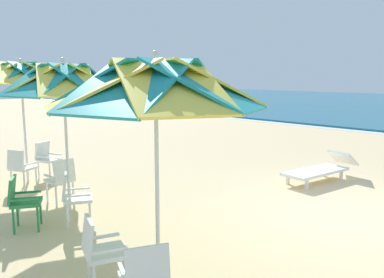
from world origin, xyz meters
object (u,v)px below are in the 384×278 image
object	(u,v)px
beach_umbrella_1	(63,81)
plastic_chair_2	(61,178)
plastic_chair_0	(145,278)
beach_umbrella_0	(156,86)
plastic_chair_4	(22,199)
plastic_chair_6	(21,166)
plastic_chair_5	(47,157)
beach_umbrella_2	(21,75)
plastic_chair_1	(100,249)
sun_lounger_1	(321,169)
plastic_chair_3	(74,196)

from	to	relation	value
beach_umbrella_1	plastic_chair_2	xyz separation A→B (m)	(-0.54, 0.12, -1.83)
plastic_chair_0	beach_umbrella_0	bearing A→B (deg)	133.80
beach_umbrella_0	plastic_chair_4	size ratio (longest dim) A/B	3.12
plastic_chair_2	plastic_chair_4	size ratio (longest dim) A/B	1.00
plastic_chair_4	plastic_chair_6	distance (m)	2.50
plastic_chair_0	plastic_chair_5	size ratio (longest dim) A/B	1.00
plastic_chair_2	beach_umbrella_2	bearing A→B (deg)	176.32
beach_umbrella_0	beach_umbrella_2	world-z (taller)	beach_umbrella_2
plastic_chair_6	plastic_chair_2	bearing A→B (deg)	6.76
plastic_chair_0	beach_umbrella_1	size ratio (longest dim) A/B	0.32
plastic_chair_1	plastic_chair_4	bearing A→B (deg)	178.87
beach_umbrella_0	sun_lounger_1	world-z (taller)	beach_umbrella_0
beach_umbrella_2	beach_umbrella_0	bearing A→B (deg)	-5.62
plastic_chair_1	plastic_chair_5	bearing A→B (deg)	162.03
plastic_chair_1	plastic_chair_6	size ratio (longest dim) A/B	1.00
beach_umbrella_0	plastic_chair_3	xyz separation A→B (m)	(-2.22, 0.04, -1.81)
plastic_chair_2	plastic_chair_5	distance (m)	2.14
beach_umbrella_0	plastic_chair_4	xyz separation A→B (m)	(-2.60, -0.64, -1.81)
beach_umbrella_2	plastic_chair_5	size ratio (longest dim) A/B	3.23
beach_umbrella_1	plastic_chair_4	xyz separation A→B (m)	(0.28, -0.93, -1.83)
beach_umbrella_0	plastic_chair_0	bearing A→B (deg)	-46.20
plastic_chair_4	plastic_chair_3	bearing A→B (deg)	61.02
plastic_chair_0	sun_lounger_1	distance (m)	6.39
beach_umbrella_2	plastic_chair_6	xyz separation A→B (m)	(0.46, -0.31, -1.93)
plastic_chair_1	plastic_chair_3	world-z (taller)	same
beach_umbrella_2	plastic_chair_6	world-z (taller)	beach_umbrella_2
beach_umbrella_0	plastic_chair_2	distance (m)	3.89
plastic_chair_2	plastic_chair_6	size ratio (longest dim) A/B	1.00
plastic_chair_5	plastic_chair_3	bearing A→B (deg)	-16.86
beach_umbrella_0	plastic_chair_6	xyz separation A→B (m)	(-4.95, 0.22, -1.81)
plastic_chair_1	plastic_chair_3	bearing A→B (deg)	160.29
plastic_chair_6	beach_umbrella_1	bearing A→B (deg)	1.84
plastic_chair_2	beach_umbrella_0	bearing A→B (deg)	-6.75
beach_umbrella_0	beach_umbrella_1	world-z (taller)	beach_umbrella_1
plastic_chair_3	sun_lounger_1	xyz separation A→B (m)	(1.43, 5.45, -0.22)
plastic_chair_0	plastic_chair_4	xyz separation A→B (m)	(-3.29, 0.07, 0.00)
beach_umbrella_1	plastic_chair_3	xyz separation A→B (m)	(0.66, -0.25, -1.83)
plastic_chair_0	plastic_chair_3	xyz separation A→B (m)	(-2.91, 0.76, 0.00)
plastic_chair_5	sun_lounger_1	size ratio (longest dim) A/B	0.39
plastic_chair_4	sun_lounger_1	world-z (taller)	plastic_chair_4
plastic_chair_4	sun_lounger_1	distance (m)	6.40
plastic_chair_0	plastic_chair_1	bearing A→B (deg)	178.30
beach_umbrella_0	plastic_chair_2	size ratio (longest dim) A/B	3.12
beach_umbrella_0	plastic_chair_0	xyz separation A→B (m)	(0.69, -0.71, -1.81)
beach_umbrella_0	beach_umbrella_1	distance (m)	2.89
plastic_chair_3	plastic_chair_6	world-z (taller)	same
plastic_chair_2	beach_umbrella_2	xyz separation A→B (m)	(-2.00, 0.13, 1.93)
beach_umbrella_0	plastic_chair_2	xyz separation A→B (m)	(-3.42, 0.40, -1.81)
beach_umbrella_1	plastic_chair_6	xyz separation A→B (m)	(-2.07, -0.07, -1.83)
plastic_chair_1	plastic_chair_4	world-z (taller)	same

